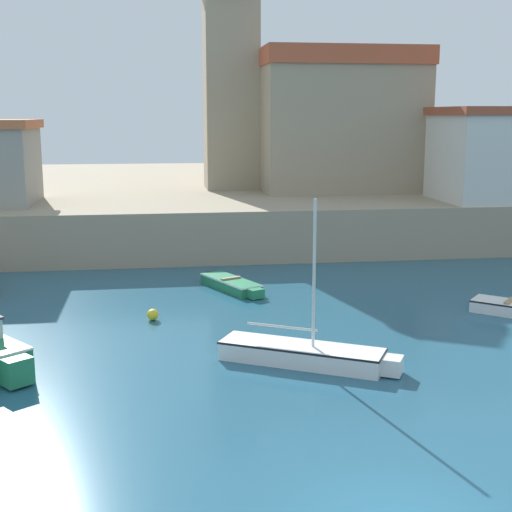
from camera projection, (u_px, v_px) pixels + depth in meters
name	position (u px, v px, depth m)	size (l,w,h in m)	color
quay_seawall	(212.00, 197.00, 57.98)	(120.00, 40.00, 2.93)	gray
dinghy_white_2	(512.00, 308.00, 29.26)	(3.29, 3.07, 0.59)	white
sailboat_white_4	(305.00, 353.00, 23.38)	(5.79, 3.86, 5.49)	white
dinghy_green_8	(232.00, 284.00, 33.41)	(2.68, 4.28, 0.57)	#237A4C
mooring_buoy	(153.00, 315.00, 28.40)	(0.46, 0.46, 0.46)	yellow
church	(313.00, 115.00, 52.88)	(15.03, 17.05, 15.12)	gray
harbor_shed_far_end	(498.00, 154.00, 43.00)	(7.26, 6.41, 5.60)	silver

